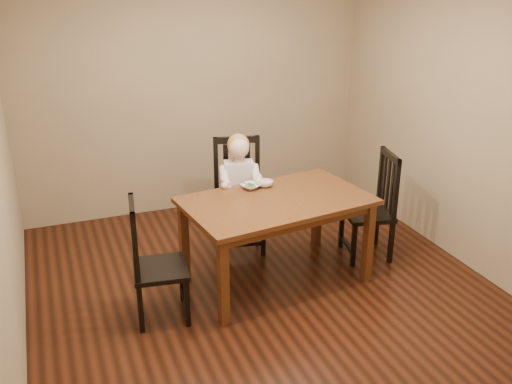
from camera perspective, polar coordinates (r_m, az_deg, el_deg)
name	(u,v)px	position (r m, az deg, el deg)	size (l,w,h in m)	color
room	(260,142)	(4.71, 0.42, 5.03)	(4.01, 4.01, 2.71)	#3F1A0D
dining_table	(277,209)	(5.03, 2.07, -1.67)	(1.72, 1.17, 0.80)	#4B2611
chair_child	(239,197)	(5.72, -1.74, -0.48)	(0.58, 0.56, 1.13)	black
chair_left	(153,263)	(4.65, -10.22, -7.03)	(0.48, 0.50, 1.03)	black
chair_right	(373,207)	(5.67, 11.62, -1.53)	(0.52, 0.54, 1.06)	black
toddler	(239,183)	(5.61, -1.69, 0.91)	(0.38, 0.47, 0.65)	silver
bowl_peas	(251,186)	(5.21, -0.53, 0.57)	(0.17, 0.17, 0.04)	silver
bowl_veg	(265,184)	(5.27, 0.86, 0.85)	(0.16, 0.16, 0.05)	silver
fork	(248,185)	(5.17, -0.82, 0.67)	(0.11, 0.07, 0.05)	silver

